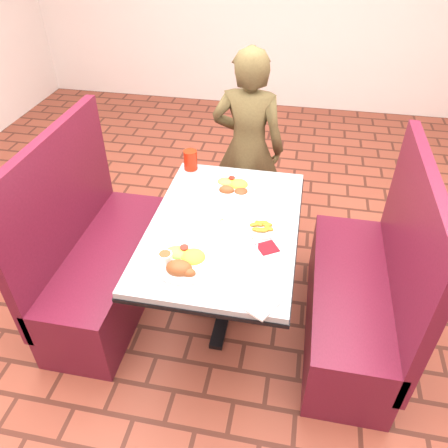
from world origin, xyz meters
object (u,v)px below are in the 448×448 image
(booth_bench_left, at_px, (100,262))
(plantain_plate, at_px, (262,228))
(dining_table, at_px, (224,238))
(diner_person, at_px, (248,149))
(near_dinner_plate, at_px, (183,260))
(booth_bench_right, at_px, (359,298))
(red_tumbler, at_px, (190,160))
(far_dinner_plate, at_px, (233,185))

(booth_bench_left, xyz_separation_m, plantain_plate, (1.01, -0.01, 0.43))
(dining_table, xyz_separation_m, diner_person, (-0.01, 0.94, 0.06))
(near_dinner_plate, height_order, plantain_plate, near_dinner_plate)
(near_dinner_plate, bearing_deg, booth_bench_right, 20.82)
(dining_table, xyz_separation_m, booth_bench_left, (-0.80, 0.00, -0.32))
(booth_bench_right, relative_size, red_tumbler, 9.25)
(booth_bench_left, bearing_deg, near_dinner_plate, -27.99)
(plantain_plate, bearing_deg, dining_table, 177.29)
(booth_bench_right, bearing_deg, far_dinner_plate, 156.37)
(booth_bench_left, bearing_deg, booth_bench_right, 0.00)
(near_dinner_plate, bearing_deg, diner_person, 84.52)
(dining_table, bearing_deg, near_dinner_plate, -110.51)
(booth_bench_left, relative_size, diner_person, 0.84)
(booth_bench_right, distance_m, diner_person, 1.30)
(dining_table, relative_size, far_dinner_plate, 4.41)
(booth_bench_left, xyz_separation_m, far_dinner_plate, (0.79, 0.35, 0.45))
(near_dinner_plate, relative_size, red_tumbler, 2.29)
(dining_table, height_order, far_dinner_plate, far_dinner_plate)
(booth_bench_left, bearing_deg, plantain_plate, -0.56)
(red_tumbler, bearing_deg, dining_table, -58.82)
(booth_bench_left, relative_size, red_tumbler, 9.25)
(plantain_plate, bearing_deg, booth_bench_right, 0.96)
(near_dinner_plate, bearing_deg, red_tumbler, 102.17)
(far_dinner_plate, distance_m, red_tumbler, 0.36)
(booth_bench_left, bearing_deg, far_dinner_plate, 24.28)
(near_dinner_plate, xyz_separation_m, plantain_plate, (0.34, 0.34, -0.02))
(near_dinner_plate, xyz_separation_m, far_dinner_plate, (0.12, 0.71, -0.01))
(dining_table, bearing_deg, booth_bench_right, 0.00)
(diner_person, bearing_deg, red_tumbler, 54.94)
(near_dinner_plate, bearing_deg, booth_bench_left, 152.01)
(diner_person, xyz_separation_m, plantain_plate, (0.22, -0.95, 0.04))
(diner_person, bearing_deg, plantain_plate, 105.85)
(far_dinner_plate, bearing_deg, red_tumbler, 149.84)
(dining_table, height_order, diner_person, diner_person)
(booth_bench_left, distance_m, diner_person, 1.29)
(plantain_plate, relative_size, red_tumbler, 1.39)
(dining_table, bearing_deg, booth_bench_left, 180.00)
(dining_table, xyz_separation_m, plantain_plate, (0.21, -0.01, 0.11))
(dining_table, distance_m, far_dinner_plate, 0.37)
(dining_table, relative_size, red_tumbler, 9.34)
(booth_bench_right, bearing_deg, booth_bench_left, 180.00)
(dining_table, relative_size, diner_person, 0.84)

